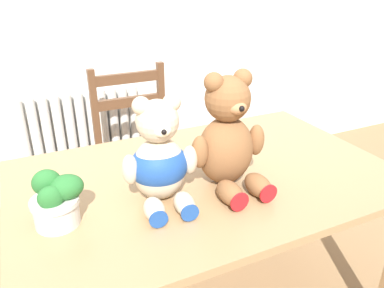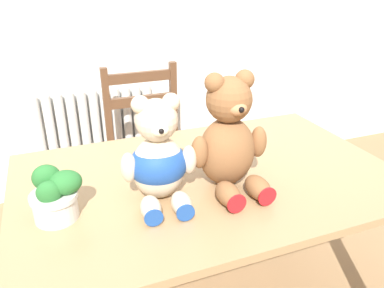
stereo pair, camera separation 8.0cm
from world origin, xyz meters
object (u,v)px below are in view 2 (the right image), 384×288
Objects in this scene: teddy_bear_left at (159,159)px; teddy_bear_right at (229,139)px; potted_plant at (55,195)px; wooden_chair_behind at (149,149)px.

teddy_bear_right reaches higher than teddy_bear_left.
potted_plant is at bearing 5.09° from teddy_bear_left.
teddy_bear_left is 0.88× the size of teddy_bear_right.
wooden_chair_behind is 5.41× the size of potted_plant.
potted_plant is at bearing 59.99° from wooden_chair_behind.
teddy_bear_left is at bearing -0.70° from potted_plant.
teddy_bear_left reaches higher than potted_plant.
teddy_bear_right reaches higher than wooden_chair_behind.
wooden_chair_behind is 1.13m from potted_plant.
teddy_bear_left is 2.09× the size of potted_plant.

